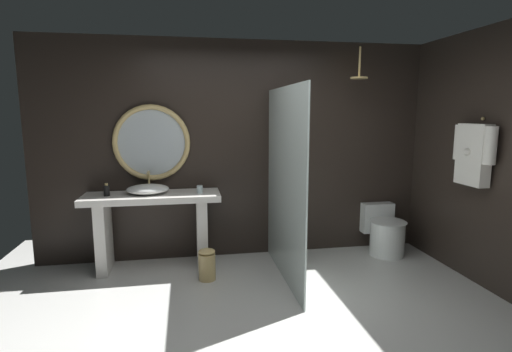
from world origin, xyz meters
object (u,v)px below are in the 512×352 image
object	(u,v)px
round_wall_mirror	(152,143)
toilet	(385,233)
vessel_sink	(148,189)
waste_bin	(207,264)
rain_shower_head	(359,75)
hanging_bathrobe	(474,152)
tumbler_cup	(200,189)
soap_dispenser	(107,190)

from	to	relation	value
round_wall_mirror	toilet	xyz separation A→B (m)	(2.82, -0.25, -1.15)
vessel_sink	waste_bin	size ratio (longest dim) A/B	1.38
rain_shower_head	waste_bin	distance (m)	2.74
toilet	hanging_bathrobe	bearing A→B (deg)	-65.30
tumbler_cup	toilet	world-z (taller)	tumbler_cup
tumbler_cup	round_wall_mirror	distance (m)	0.78
tumbler_cup	hanging_bathrobe	distance (m)	2.89
tumbler_cup	rain_shower_head	xyz separation A→B (m)	(1.85, 0.01, 1.28)
toilet	waste_bin	size ratio (longest dim) A/B	1.78
vessel_sink	toilet	world-z (taller)	vessel_sink
soap_dispenser	rain_shower_head	bearing A→B (deg)	-0.24
rain_shower_head	round_wall_mirror	bearing A→B (deg)	173.52
soap_dispenser	toilet	size ratio (longest dim) A/B	0.23
tumbler_cup	waste_bin	xyz separation A→B (m)	(0.05, -0.39, -0.73)
vessel_sink	hanging_bathrobe	bearing A→B (deg)	-16.12
rain_shower_head	tumbler_cup	bearing A→B (deg)	-179.78
vessel_sink	hanging_bathrobe	distance (m)	3.44
toilet	soap_dispenser	bearing A→B (deg)	-179.88
hanging_bathrobe	toilet	bearing A→B (deg)	114.70
tumbler_cup	toilet	size ratio (longest dim) A/B	0.15
tumbler_cup	soap_dispenser	distance (m)	1.00
rain_shower_head	soap_dispenser	bearing A→B (deg)	179.76
tumbler_cup	rain_shower_head	world-z (taller)	rain_shower_head
tumbler_cup	waste_bin	size ratio (longest dim) A/B	0.26
hanging_bathrobe	toilet	world-z (taller)	hanging_bathrobe
soap_dispenser	tumbler_cup	bearing A→B (deg)	-1.09
hanging_bathrobe	rain_shower_head	bearing A→B (deg)	133.90
tumbler_cup	hanging_bathrobe	world-z (taller)	hanging_bathrobe
vessel_sink	round_wall_mirror	xyz separation A→B (m)	(0.05, 0.21, 0.50)
toilet	waste_bin	distance (m)	2.29
waste_bin	soap_dispenser	bearing A→B (deg)	158.57
tumbler_cup	hanging_bathrobe	bearing A→B (deg)	-18.04
toilet	round_wall_mirror	bearing A→B (deg)	174.90
round_wall_mirror	rain_shower_head	xyz separation A→B (m)	(2.38, -0.27, 0.77)
hanging_bathrobe	toilet	size ratio (longest dim) A/B	1.14
rain_shower_head	vessel_sink	bearing A→B (deg)	178.62
soap_dispenser	rain_shower_head	xyz separation A→B (m)	(2.85, -0.01, 1.26)
soap_dispenser	waste_bin	xyz separation A→B (m)	(1.05, -0.41, -0.75)
hanging_bathrobe	round_wall_mirror	bearing A→B (deg)	160.27
tumbler_cup	hanging_bathrobe	xyz separation A→B (m)	(2.71, -0.88, 0.46)
vessel_sink	tumbler_cup	bearing A→B (deg)	-6.54
soap_dispenser	hanging_bathrobe	size ratio (longest dim) A/B	0.20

